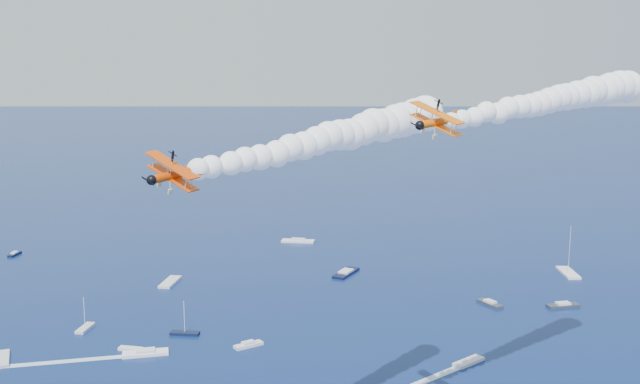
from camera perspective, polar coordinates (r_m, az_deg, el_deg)
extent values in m
cube|color=silver|center=(172.55, 11.32, -12.62)|extent=(8.37, 6.63, 0.70)
cube|color=white|center=(178.26, -13.22, -11.93)|extent=(10.53, 4.16, 0.70)
cube|color=silver|center=(229.41, -11.41, -6.76)|extent=(6.60, 11.97, 0.70)
cube|color=black|center=(275.84, -22.35, -4.43)|extent=(3.59, 6.37, 0.70)
cube|color=white|center=(273.23, -1.70, -3.77)|extent=(12.55, 6.95, 0.70)
cube|color=white|center=(246.75, 18.47, -5.88)|extent=(5.89, 13.26, 0.70)
cube|color=black|center=(233.97, 2.00, -6.22)|extent=(10.31, 12.50, 0.70)
cube|color=black|center=(188.26, -10.31, -10.59)|extent=(7.46, 3.98, 0.70)
cube|color=silver|center=(179.02, -5.50, -11.59)|extent=(7.26, 5.09, 0.70)
cube|color=#2E333D|center=(214.99, 18.11, -8.26)|extent=(9.14, 3.59, 0.70)
cube|color=silver|center=(197.49, -17.54, -9.90)|extent=(4.08, 7.33, 0.70)
cube|color=silver|center=(184.99, -23.19, -11.68)|extent=(5.29, 10.17, 0.70)
cube|color=#313641|center=(211.34, 12.87, -8.32)|extent=(5.46, 8.48, 0.70)
cube|color=white|center=(181.56, -14.31, -11.56)|extent=(5.87, 3.57, 0.70)
cube|color=white|center=(180.49, -21.08, -12.19)|extent=(38.03, 5.26, 0.04)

